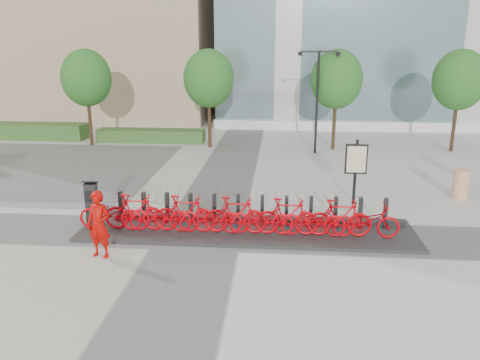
# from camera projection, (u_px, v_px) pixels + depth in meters

# --- Properties ---
(ground) EXTENTS (120.00, 120.00, 0.00)m
(ground) POSITION_uv_depth(u_px,v_px,m) (201.00, 234.00, 13.40)
(ground) COLOR silver
(gravel_patch) EXTENTS (14.00, 14.00, 0.00)m
(gravel_patch) POSITION_uv_depth(u_px,v_px,m) (6.00, 167.00, 20.91)
(gravel_patch) COLOR #544F4B
(gravel_patch) RESTS_ON ground
(hedge_a) EXTENTS (10.00, 1.40, 0.90)m
(hedge_a) POSITION_uv_depth(u_px,v_px,m) (2.00, 131.00, 27.34)
(hedge_a) COLOR #3C672E
(hedge_a) RESTS_ON ground
(hedge_b) EXTENTS (6.00, 1.20, 0.70)m
(hedge_b) POSITION_uv_depth(u_px,v_px,m) (151.00, 136.00, 26.35)
(hedge_b) COLOR #3C672E
(hedge_b) RESTS_ON ground
(tree_0) EXTENTS (2.60, 2.60, 5.10)m
(tree_0) POSITION_uv_depth(u_px,v_px,m) (86.00, 78.00, 24.56)
(tree_0) COLOR #3A2616
(tree_0) RESTS_ON ground
(tree_1) EXTENTS (2.60, 2.60, 5.10)m
(tree_1) POSITION_uv_depth(u_px,v_px,m) (209.00, 79.00, 24.04)
(tree_1) COLOR #3A2616
(tree_1) RESTS_ON ground
(tree_2) EXTENTS (2.60, 2.60, 5.10)m
(tree_2) POSITION_uv_depth(u_px,v_px,m) (337.00, 79.00, 23.51)
(tree_2) COLOR #3A2616
(tree_2) RESTS_ON ground
(tree_3) EXTENTS (2.60, 2.60, 5.10)m
(tree_3) POSITION_uv_depth(u_px,v_px,m) (460.00, 80.00, 23.03)
(tree_3) COLOR #3A2616
(tree_3) RESTS_ON ground
(streetlamp) EXTENTS (2.00, 0.20, 5.00)m
(streetlamp) POSITION_uv_depth(u_px,v_px,m) (318.00, 90.00, 22.76)
(streetlamp) COLOR black
(streetlamp) RESTS_ON ground
(dock_pad) EXTENTS (9.60, 2.40, 0.08)m
(dock_pad) POSITION_uv_depth(u_px,v_px,m) (247.00, 230.00, 13.57)
(dock_pad) COLOR #2E2E2E
(dock_pad) RESTS_ON ground
(dock_rail_posts) EXTENTS (8.02, 0.50, 0.85)m
(dock_rail_posts) POSITION_uv_depth(u_px,v_px,m) (250.00, 209.00, 13.89)
(dock_rail_posts) COLOR black
(dock_rail_posts) RESTS_ON dock_pad
(bike_0) EXTENTS (1.84, 0.64, 0.97)m
(bike_0) POSITION_uv_depth(u_px,v_px,m) (111.00, 213.00, 13.40)
(bike_0) COLOR #CB0009
(bike_0) RESTS_ON dock_pad
(bike_1) EXTENTS (1.78, 0.50, 1.07)m
(bike_1) POSITION_uv_depth(u_px,v_px,m) (135.00, 212.00, 13.33)
(bike_1) COLOR #CB0009
(bike_1) RESTS_ON dock_pad
(bike_2) EXTENTS (1.84, 0.64, 0.97)m
(bike_2) POSITION_uv_depth(u_px,v_px,m) (160.00, 215.00, 13.29)
(bike_2) COLOR #CB0009
(bike_2) RESTS_ON dock_pad
(bike_3) EXTENTS (1.78, 0.50, 1.07)m
(bike_3) POSITION_uv_depth(u_px,v_px,m) (185.00, 214.00, 13.22)
(bike_3) COLOR #CB0009
(bike_3) RESTS_ON dock_pad
(bike_4) EXTENTS (1.84, 0.64, 0.97)m
(bike_4) POSITION_uv_depth(u_px,v_px,m) (210.00, 216.00, 13.17)
(bike_4) COLOR #CB0009
(bike_4) RESTS_ON dock_pad
(bike_5) EXTENTS (1.78, 0.50, 1.07)m
(bike_5) POSITION_uv_depth(u_px,v_px,m) (235.00, 215.00, 13.10)
(bike_5) COLOR #CB0009
(bike_5) RESTS_ON dock_pad
(bike_6) EXTENTS (1.84, 0.64, 0.97)m
(bike_6) POSITION_uv_depth(u_px,v_px,m) (261.00, 218.00, 13.06)
(bike_6) COLOR #CB0009
(bike_6) RESTS_ON dock_pad
(bike_7) EXTENTS (1.78, 0.50, 1.07)m
(bike_7) POSITION_uv_depth(u_px,v_px,m) (287.00, 217.00, 12.98)
(bike_7) COLOR #CB0009
(bike_7) RESTS_ON dock_pad
(bike_8) EXTENTS (1.84, 0.64, 0.97)m
(bike_8) POSITION_uv_depth(u_px,v_px,m) (313.00, 219.00, 12.94)
(bike_8) COLOR #CB0009
(bike_8) RESTS_ON dock_pad
(bike_9) EXTENTS (1.78, 0.50, 1.07)m
(bike_9) POSITION_uv_depth(u_px,v_px,m) (339.00, 218.00, 12.87)
(bike_9) COLOR #CB0009
(bike_9) RESTS_ON dock_pad
(bike_10) EXTENTS (1.84, 0.64, 0.97)m
(bike_10) POSITION_uv_depth(u_px,v_px,m) (366.00, 221.00, 12.83)
(bike_10) COLOR #CB0009
(bike_10) RESTS_ON dock_pad
(kiosk) EXTENTS (0.44, 0.38, 1.32)m
(kiosk) POSITION_uv_depth(u_px,v_px,m) (92.00, 202.00, 13.93)
(kiosk) COLOR black
(kiosk) RESTS_ON dock_pad
(worker_red) EXTENTS (0.71, 0.54, 1.73)m
(worker_red) POSITION_uv_depth(u_px,v_px,m) (99.00, 224.00, 11.72)
(worker_red) COLOR #B50703
(worker_red) RESTS_ON ground
(construction_barrel) EXTENTS (0.66, 0.66, 1.05)m
(construction_barrel) POSITION_uv_depth(u_px,v_px,m) (461.00, 184.00, 16.36)
(construction_barrel) COLOR #EC5C01
(construction_barrel) RESTS_ON ground
(map_sign) EXTENTS (0.73, 0.12, 2.22)m
(map_sign) POSITION_uv_depth(u_px,v_px,m) (356.00, 162.00, 15.57)
(map_sign) COLOR black
(map_sign) RESTS_ON ground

